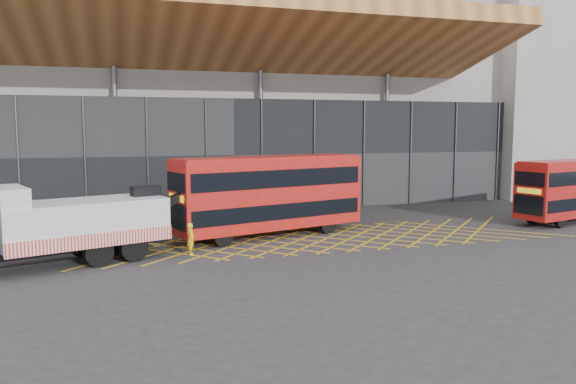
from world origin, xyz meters
name	(u,v)px	position (x,y,z in m)	size (l,w,h in m)	color
ground_plane	(241,243)	(0.00, 0.00, 0.00)	(120.00, 120.00, 0.00)	#2A2A2D
road_markings	(328,238)	(4.80, 0.00, 0.01)	(26.36, 7.16, 0.01)	gold
construction_building	(215,91)	(1.92, 18.40, 8.98)	(55.00, 23.97, 18.00)	gray
east_building	(540,84)	(32.00, 16.00, 10.00)	(15.00, 12.00, 20.00)	gray
recovery_truck	(34,223)	(-9.41, -2.67, 1.97)	(12.04, 6.21, 4.27)	black
bus_towed	(270,192)	(1.93, 1.41, 2.44)	(11.03, 5.38, 4.39)	#AD140F
worker	(191,239)	(-2.79, -1.90, 0.75)	(0.55, 0.36, 1.51)	yellow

